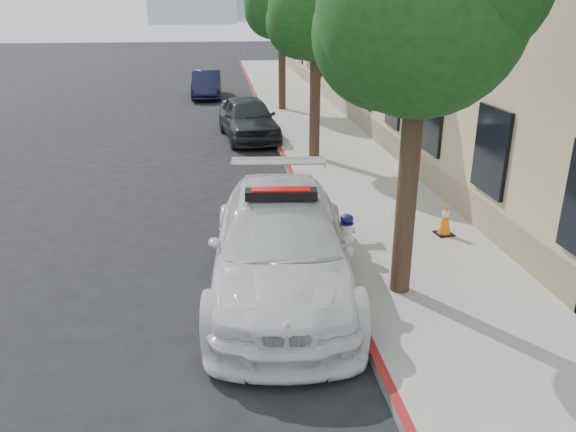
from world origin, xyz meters
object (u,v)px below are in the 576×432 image
at_px(parked_car_mid, 248,118).
at_px(traffic_cone, 445,219).
at_px(police_car, 281,244).
at_px(parked_car_far, 207,84).
at_px(fire_hydrant, 346,235).

distance_m(parked_car_mid, traffic_cone, 9.81).
relative_size(police_car, parked_car_far, 1.43).
relative_size(fire_hydrant, traffic_cone, 1.22).
distance_m(police_car, parked_car_far, 19.93).
bearing_deg(police_car, parked_car_far, 99.08).
relative_size(parked_car_far, fire_hydrant, 5.11).
xyz_separation_m(parked_car_mid, fire_hydrant, (1.15, -9.90, -0.19)).
distance_m(police_car, traffic_cone, 3.68).
height_order(fire_hydrant, traffic_cone, fire_hydrant).
bearing_deg(parked_car_far, fire_hydrant, -80.81).
bearing_deg(fire_hydrant, police_car, -131.60).
height_order(parked_car_mid, parked_car_far, parked_car_mid).
bearing_deg(traffic_cone, parked_car_mid, 109.30).
distance_m(police_car, fire_hydrant, 1.54).
bearing_deg(parked_car_mid, police_car, -97.36).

